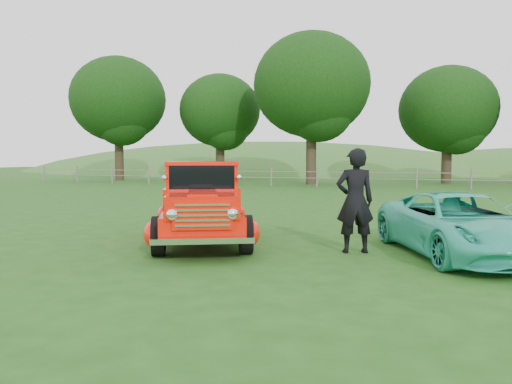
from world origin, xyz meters
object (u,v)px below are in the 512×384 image
(tree_far_west, at_px, (118,100))
(man, at_px, (355,201))
(tree_near_west, at_px, (312,85))
(tree_mid_west, at_px, (220,111))
(red_pickup, at_px, (202,206))
(tree_near_east, at_px, (448,109))
(teal_sedan, at_px, (460,225))

(tree_far_west, bearing_deg, man, -49.17)
(tree_near_west, bearing_deg, tree_mid_west, 159.44)
(tree_far_west, relative_size, man, 4.86)
(tree_mid_west, bearing_deg, red_pickup, -68.78)
(tree_far_west, xyz_separation_m, tree_near_east, (25.00, 3.00, -1.24))
(tree_far_west, height_order, man, tree_far_west)
(tree_mid_west, relative_size, man, 4.14)
(man, bearing_deg, tree_far_west, -70.58)
(tree_mid_west, height_order, tree_near_west, tree_near_west)
(tree_near_east, bearing_deg, man, -96.32)
(tree_far_west, bearing_deg, teal_sedan, -46.44)
(tree_mid_west, xyz_separation_m, teal_sedan, (15.80, -27.02, -4.95))
(tree_far_west, distance_m, tree_mid_west, 8.30)
(tree_mid_west, height_order, tree_near_east, tree_mid_west)
(tree_near_west, height_order, man, tree_near_west)
(tree_near_west, bearing_deg, tree_far_west, 176.42)
(tree_mid_west, xyz_separation_m, man, (13.87, -27.30, -4.53))
(tree_far_west, distance_m, teal_sedan, 35.03)
(tree_far_west, distance_m, red_pickup, 31.66)
(tree_mid_west, bearing_deg, man, -63.07)
(red_pickup, relative_size, teal_sedan, 1.23)
(man, bearing_deg, tree_near_west, -97.84)
(tree_near_east, xyz_separation_m, teal_sedan, (-1.20, -28.02, -4.65))
(tree_near_east, bearing_deg, tree_near_west, -156.04)
(tree_far_west, height_order, red_pickup, tree_far_west)
(tree_near_west, distance_m, teal_sedan, 26.01)
(tree_far_west, distance_m, man, 33.88)
(tree_near_east, bearing_deg, tree_mid_west, -176.63)
(tree_near_east, relative_size, red_pickup, 1.58)
(tree_near_west, xyz_separation_m, tree_near_east, (9.00, 4.00, -1.55))
(tree_near_east, bearing_deg, teal_sedan, -92.46)
(tree_far_west, height_order, teal_sedan, tree_far_west)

